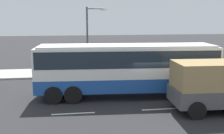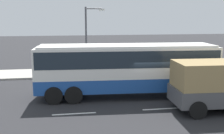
{
  "view_description": "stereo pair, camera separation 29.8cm",
  "coord_description": "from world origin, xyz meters",
  "px_view_note": "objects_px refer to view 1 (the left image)",
  "views": [
    {
      "loc": [
        -4.94,
        -17.06,
        5.31
      ],
      "look_at": [
        -2.34,
        0.68,
        1.97
      ],
      "focal_mm": 44.04,
      "sensor_mm": 36.0,
      "label": 1
    },
    {
      "loc": [
        -5.24,
        -17.01,
        5.31
      ],
      "look_at": [
        -2.34,
        0.68,
        1.97
      ],
      "focal_mm": 44.04,
      "sensor_mm": 36.0,
      "label": 2
    }
  ],
  "objects_px": {
    "pedestrian_at_crossing": "(198,58)",
    "street_lamp": "(90,36)",
    "coach_bus": "(127,65)",
    "pedestrian_near_curb": "(87,61)"
  },
  "relations": [
    {
      "from": "coach_bus",
      "to": "pedestrian_at_crossing",
      "type": "height_order",
      "value": "coach_bus"
    },
    {
      "from": "pedestrian_at_crossing",
      "to": "pedestrian_near_curb",
      "type": "bearing_deg",
      "value": 44.02
    },
    {
      "from": "coach_bus",
      "to": "pedestrian_at_crossing",
      "type": "distance_m",
      "value": 12.05
    },
    {
      "from": "pedestrian_at_crossing",
      "to": "street_lamp",
      "type": "bearing_deg",
      "value": 48.19
    },
    {
      "from": "coach_bus",
      "to": "pedestrian_near_curb",
      "type": "relative_size",
      "value": 6.63
    },
    {
      "from": "pedestrian_near_curb",
      "to": "pedestrian_at_crossing",
      "type": "xyz_separation_m",
      "value": [
        11.09,
        0.47,
        -0.01
      ]
    },
    {
      "from": "coach_bus",
      "to": "pedestrian_at_crossing",
      "type": "bearing_deg",
      "value": 45.84
    },
    {
      "from": "pedestrian_at_crossing",
      "to": "street_lamp",
      "type": "distance_m",
      "value": 11.17
    },
    {
      "from": "pedestrian_near_curb",
      "to": "pedestrian_at_crossing",
      "type": "bearing_deg",
      "value": 90.75
    },
    {
      "from": "pedestrian_near_curb",
      "to": "pedestrian_at_crossing",
      "type": "height_order",
      "value": "pedestrian_near_curb"
    }
  ]
}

